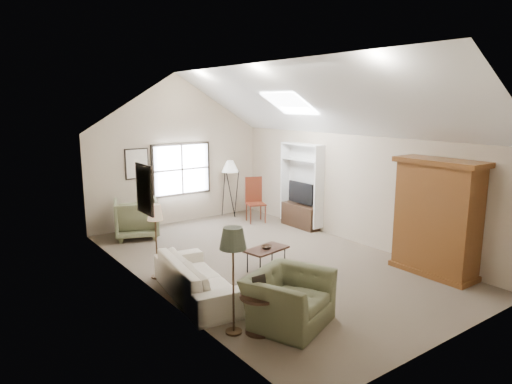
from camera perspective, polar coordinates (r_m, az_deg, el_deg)
room_shell at (r=8.98m, az=1.53°, el=10.99°), size 5.01×8.01×4.00m
window at (r=12.53m, az=-9.28°, el=2.82°), size 1.72×0.08×1.42m
skylight at (r=10.50m, az=4.21°, el=11.05°), size 0.80×1.20×0.52m
wall_art at (r=9.86m, az=-14.26°, el=2.02°), size 1.97×3.71×0.88m
armoire at (r=9.24m, az=21.69°, el=-3.00°), size 0.60×1.50×2.20m
tv_alcove at (r=11.89m, az=5.71°, el=1.00°), size 0.32×1.30×2.10m
media_console at (r=12.05m, az=5.57°, el=-2.99°), size 0.34×1.18×0.60m
tv_panel at (r=11.92m, az=5.62°, el=-0.09°), size 0.05×0.90×0.55m
sofa at (r=7.87m, az=-7.22°, el=-10.56°), size 1.21×2.38×0.67m
armchair_near at (r=6.90m, az=4.07°, el=-13.21°), size 1.50×1.41×0.78m
armchair_far at (r=11.45m, az=-14.71°, el=-3.17°), size 1.30×1.32×0.95m
coffee_table at (r=9.02m, az=1.31°, el=-8.36°), size 0.93×0.62×0.44m
bowl at (r=8.94m, az=1.31°, el=-6.89°), size 0.24×0.24×0.05m
side_table at (r=6.70m, az=0.45°, el=-14.93°), size 0.65×0.65×0.57m
side_chair at (r=12.44m, az=-0.02°, el=-1.01°), size 0.61×0.61×1.22m
tripod_lamp at (r=13.09m, az=-3.24°, el=0.51°), size 0.48×0.48×1.64m
dark_lamp at (r=6.48m, az=-2.85°, el=-10.95°), size 0.43×0.43×1.59m
tan_lamp at (r=8.68m, az=-12.37°, el=-5.98°), size 0.32×0.32×1.43m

